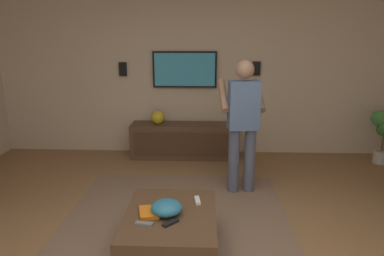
{
  "coord_description": "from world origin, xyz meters",
  "views": [
    {
      "loc": [
        -2.5,
        -0.11,
        1.88
      ],
      "look_at": [
        1.17,
        0.04,
        0.92
      ],
      "focal_mm": 32.3,
      "sensor_mm": 36.0,
      "label": 1
    }
  ],
  "objects_px": {
    "coffee_table": "(171,224)",
    "remote_white": "(197,200)",
    "remote_black": "(171,223)",
    "remote_grey": "(144,224)",
    "wall_speaker_left": "(256,68)",
    "wall_speaker_right": "(123,69)",
    "book": "(149,212)",
    "media_console": "(184,141)",
    "person_standing": "(243,119)",
    "vase_round": "(158,117)",
    "bowl": "(167,208)",
    "tv": "(185,70)"
  },
  "relations": [
    {
      "from": "book",
      "to": "person_standing",
      "type": "bearing_deg",
      "value": -47.22
    },
    {
      "from": "bowl",
      "to": "vase_round",
      "type": "distance_m",
      "value": 2.69
    },
    {
      "from": "book",
      "to": "wall_speaker_right",
      "type": "bearing_deg",
      "value": 3.36
    },
    {
      "from": "remote_black",
      "to": "tv",
      "type": "bearing_deg",
      "value": 47.4
    },
    {
      "from": "person_standing",
      "to": "book",
      "type": "xyz_separation_m",
      "value": [
        -1.38,
        0.93,
        -0.51
      ]
    },
    {
      "from": "media_console",
      "to": "wall_speaker_left",
      "type": "height_order",
      "value": "wall_speaker_left"
    },
    {
      "from": "media_console",
      "to": "remote_grey",
      "type": "bearing_deg",
      "value": -3.03
    },
    {
      "from": "person_standing",
      "to": "vase_round",
      "type": "relative_size",
      "value": 7.45
    },
    {
      "from": "bowl",
      "to": "remote_grey",
      "type": "bearing_deg",
      "value": 139.55
    },
    {
      "from": "vase_round",
      "to": "wall_speaker_left",
      "type": "distance_m",
      "value": 1.76
    },
    {
      "from": "remote_black",
      "to": "remote_grey",
      "type": "distance_m",
      "value": 0.22
    },
    {
      "from": "remote_white",
      "to": "remote_grey",
      "type": "height_order",
      "value": "same"
    },
    {
      "from": "book",
      "to": "vase_round",
      "type": "relative_size",
      "value": 1.0
    },
    {
      "from": "tv",
      "to": "bowl",
      "type": "bearing_deg",
      "value": 0.26
    },
    {
      "from": "bowl",
      "to": "remote_white",
      "type": "relative_size",
      "value": 1.82
    },
    {
      "from": "bowl",
      "to": "remote_white",
      "type": "bearing_deg",
      "value": -46.09
    },
    {
      "from": "media_console",
      "to": "remote_white",
      "type": "xyz_separation_m",
      "value": [
        -2.39,
        -0.27,
        0.14
      ]
    },
    {
      "from": "coffee_table",
      "to": "book",
      "type": "xyz_separation_m",
      "value": [
        -0.03,
        0.18,
        0.12
      ]
    },
    {
      "from": "bowl",
      "to": "remote_white",
      "type": "height_order",
      "value": "bowl"
    },
    {
      "from": "remote_black",
      "to": "vase_round",
      "type": "bearing_deg",
      "value": 55.93
    },
    {
      "from": "wall_speaker_right",
      "to": "coffee_table",
      "type": "bearing_deg",
      "value": -159.97
    },
    {
      "from": "coffee_table",
      "to": "wall_speaker_left",
      "type": "xyz_separation_m",
      "value": [
        2.88,
        -1.1,
        1.12
      ]
    },
    {
      "from": "bowl",
      "to": "media_console",
      "type": "bearing_deg",
      "value": 0.28
    },
    {
      "from": "coffee_table",
      "to": "media_console",
      "type": "xyz_separation_m",
      "value": [
        2.63,
        0.04,
        -0.02
      ]
    },
    {
      "from": "coffee_table",
      "to": "vase_round",
      "type": "height_order",
      "value": "vase_round"
    },
    {
      "from": "tv",
      "to": "remote_grey",
      "type": "relative_size",
      "value": 6.86
    },
    {
      "from": "person_standing",
      "to": "bowl",
      "type": "height_order",
      "value": "person_standing"
    },
    {
      "from": "tv",
      "to": "book",
      "type": "distance_m",
      "value": 3.06
    },
    {
      "from": "person_standing",
      "to": "vase_round",
      "type": "distance_m",
      "value": 1.77
    },
    {
      "from": "remote_white",
      "to": "remote_black",
      "type": "distance_m",
      "value": 0.47
    },
    {
      "from": "remote_grey",
      "to": "book",
      "type": "height_order",
      "value": "book"
    },
    {
      "from": "remote_black",
      "to": "remote_grey",
      "type": "bearing_deg",
      "value": 143.34
    },
    {
      "from": "bowl",
      "to": "book",
      "type": "relative_size",
      "value": 1.24
    },
    {
      "from": "coffee_table",
      "to": "remote_grey",
      "type": "xyz_separation_m",
      "value": [
        -0.21,
        0.19,
        0.12
      ]
    },
    {
      "from": "bowl",
      "to": "remote_grey",
      "type": "xyz_separation_m",
      "value": [
        -0.19,
        0.16,
        -0.05
      ]
    },
    {
      "from": "tv",
      "to": "remote_white",
      "type": "relative_size",
      "value": 6.86
    },
    {
      "from": "bowl",
      "to": "remote_grey",
      "type": "relative_size",
      "value": 1.82
    },
    {
      "from": "media_console",
      "to": "bowl",
      "type": "height_order",
      "value": "media_console"
    },
    {
      "from": "media_console",
      "to": "vase_round",
      "type": "distance_m",
      "value": 0.57
    },
    {
      "from": "media_console",
      "to": "person_standing",
      "type": "bearing_deg",
      "value": 32.02
    },
    {
      "from": "remote_black",
      "to": "person_standing",
      "type": "bearing_deg",
      "value": 20.86
    },
    {
      "from": "wall_speaker_left",
      "to": "wall_speaker_right",
      "type": "height_order",
      "value": "wall_speaker_left"
    },
    {
      "from": "bowl",
      "to": "wall_speaker_right",
      "type": "xyz_separation_m",
      "value": [
        2.9,
        1.02,
        0.94
      ]
    },
    {
      "from": "media_console",
      "to": "wall_speaker_right",
      "type": "xyz_separation_m",
      "value": [
        0.25,
        1.01,
        1.12
      ]
    },
    {
      "from": "coffee_table",
      "to": "remote_white",
      "type": "height_order",
      "value": "remote_white"
    },
    {
      "from": "media_console",
      "to": "wall_speaker_right",
      "type": "distance_m",
      "value": 1.53
    },
    {
      "from": "person_standing",
      "to": "vase_round",
      "type": "bearing_deg",
      "value": 37.74
    },
    {
      "from": "book",
      "to": "wall_speaker_right",
      "type": "height_order",
      "value": "wall_speaker_right"
    },
    {
      "from": "coffee_table",
      "to": "wall_speaker_right",
      "type": "bearing_deg",
      "value": 20.03
    },
    {
      "from": "bowl",
      "to": "book",
      "type": "bearing_deg",
      "value": 93.16
    }
  ]
}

